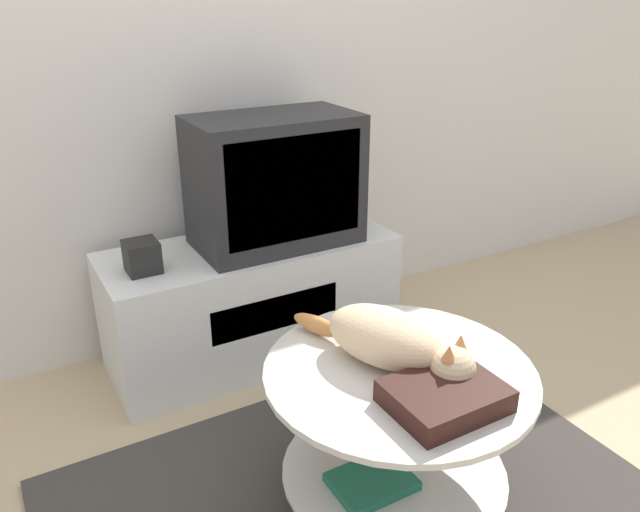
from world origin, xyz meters
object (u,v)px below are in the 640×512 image
Objects in this scene: speaker at (142,257)px; dvd_box at (445,396)px; cat at (391,340)px; tv at (275,181)px.

speaker is 1.18m from dvd_box.
dvd_box is 0.50× the size of cat.
cat is at bearing 91.19° from dvd_box.
tv reaches higher than speaker.
cat is at bearing -64.67° from speaker.
speaker is at bearing -177.81° from cat.
tv is 2.28× the size of dvd_box.
cat is (-0.11, -0.91, -0.19)m from tv.
speaker is 0.21× the size of cat.
speaker reaches higher than dvd_box.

